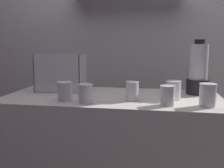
{
  "coord_description": "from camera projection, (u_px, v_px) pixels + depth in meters",
  "views": [
    {
      "loc": [
        0.29,
        -1.67,
        1.25
      ],
      "look_at": [
        0.0,
        0.0,
        0.98
      ],
      "focal_mm": 42.39,
      "sensor_mm": 36.0,
      "label": 1
    }
  ],
  "objects": [
    {
      "name": "counter",
      "position": [
        112.0,
        161.0,
        1.8
      ],
      "size": [
        1.4,
        0.64,
        0.9
      ],
      "primitive_type": "cube",
      "color": "beige",
      "rests_on": "ground_plane"
    },
    {
      "name": "back_wall_unit",
      "position": [
        126.0,
        40.0,
        2.41
      ],
      "size": [
        2.6,
        0.24,
        2.5
      ],
      "color": "silver",
      "rests_on": "ground_plane"
    },
    {
      "name": "carrot_display_bin",
      "position": [
        62.0,
        79.0,
        1.9
      ],
      "size": [
        0.33,
        0.2,
        0.26
      ],
      "color": "white",
      "rests_on": "counter"
    },
    {
      "name": "blender_pitcher",
      "position": [
        198.0,
        71.0,
        1.77
      ],
      "size": [
        0.15,
        0.15,
        0.37
      ],
      "color": "black",
      "rests_on": "counter"
    },
    {
      "name": "juice_cup_mango_far_left",
      "position": [
        65.0,
        92.0,
        1.58
      ],
      "size": [
        0.09,
        0.09,
        0.11
      ],
      "color": "white",
      "rests_on": "counter"
    },
    {
      "name": "juice_cup_mango_left",
      "position": [
        85.0,
        95.0,
        1.53
      ],
      "size": [
        0.09,
        0.09,
        0.11
      ],
      "color": "white",
      "rests_on": "counter"
    },
    {
      "name": "juice_cup_pomegranate_middle",
      "position": [
        132.0,
        92.0,
        1.59
      ],
      "size": [
        0.08,
        0.08,
        0.11
      ],
      "color": "white",
      "rests_on": "counter"
    },
    {
      "name": "juice_cup_beet_right",
      "position": [
        167.0,
        97.0,
        1.47
      ],
      "size": [
        0.09,
        0.09,
        0.11
      ],
      "color": "white",
      "rests_on": "counter"
    },
    {
      "name": "juice_cup_beet_far_right",
      "position": [
        173.0,
        91.0,
        1.62
      ],
      "size": [
        0.09,
        0.09,
        0.11
      ],
      "color": "white",
      "rests_on": "counter"
    },
    {
      "name": "juice_cup_pomegranate_rightmost",
      "position": [
        208.0,
        96.0,
        1.44
      ],
      "size": [
        0.09,
        0.09,
        0.13
      ],
      "color": "white",
      "rests_on": "counter"
    }
  ]
}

